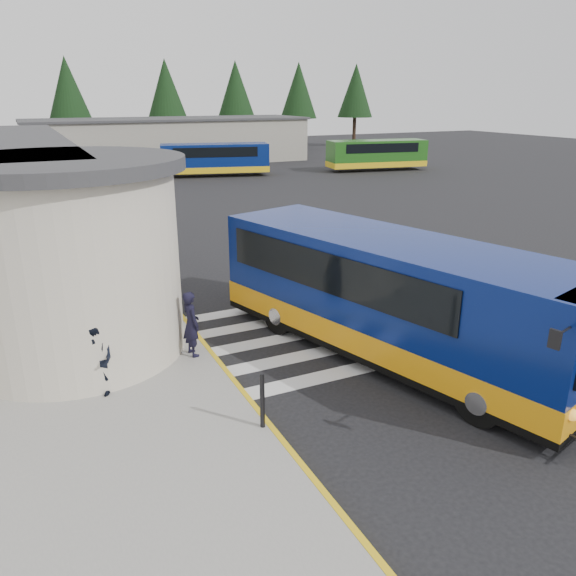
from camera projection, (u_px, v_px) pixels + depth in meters
name	position (u px, v px, depth m)	size (l,w,h in m)	color
ground	(330.00, 317.00, 16.75)	(140.00, 140.00, 0.00)	black
curb_strip	(163.00, 294.00, 18.48)	(0.12, 34.00, 0.16)	yellow
crosswalk	(328.00, 329.00, 15.87)	(8.00, 5.35, 0.01)	silver
depot_building	(169.00, 140.00, 54.32)	(26.40, 8.40, 4.20)	gray
tree_line	(150.00, 90.00, 59.73)	(58.40, 4.40, 10.00)	black
transit_bus	(392.00, 301.00, 13.91)	(5.89, 10.97, 3.01)	navy
pedestrian_a	(191.00, 324.00, 13.75)	(0.61, 0.40, 1.66)	black
pedestrian_b	(97.00, 360.00, 11.92)	(0.78, 0.61, 1.61)	black
bollard	(262.00, 401.00, 10.78)	(0.09, 0.09, 1.15)	black
far_bus_a	(215.00, 158.00, 45.47)	(8.92, 4.42, 2.22)	#071A58
far_bus_b	(377.00, 154.00, 48.89)	(8.90, 3.82, 2.22)	#1F5717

